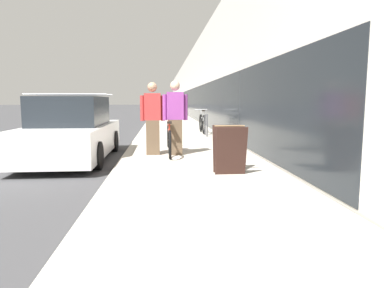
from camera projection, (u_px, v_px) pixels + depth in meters
sidewalk_slab at (170, 118)px, 27.20m from camera, size 3.28×70.00×0.11m
storefront_facade at (232, 89)px, 35.36m from camera, size 10.01×70.00×5.32m
tandem_bicycle at (169, 139)px, 8.86m from camera, size 0.52×2.68×0.85m
person_rider at (175, 118)px, 8.46m from camera, size 0.62×0.24×1.83m
person_bystander at (153, 119)px, 8.49m from camera, size 0.61×0.24×1.79m
bike_rack_hoop at (206, 123)px, 12.96m from camera, size 0.05×0.60×0.84m
cruiser_bike_nearest at (202, 123)px, 14.23m from camera, size 0.52×1.85×0.98m
sandwich_board_sign at (229, 149)px, 6.33m from camera, size 0.56×0.56×0.90m
parked_sedan_curbside at (72, 132)px, 8.40m from camera, size 1.87×4.33×1.62m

